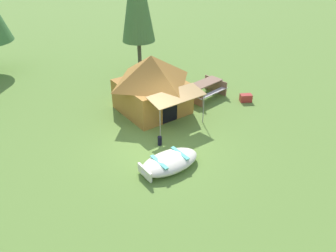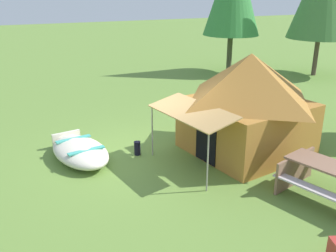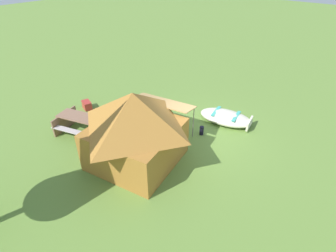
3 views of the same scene
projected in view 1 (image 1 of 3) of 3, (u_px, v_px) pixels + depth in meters
ground_plane at (159, 143)px, 13.24m from camera, size 80.00×80.00×0.00m
beached_rowboat at (169, 162)px, 11.74m from camera, size 2.45×1.60×0.47m
canvas_cabin_tent at (152, 83)px, 14.90m from camera, size 3.40×4.24×2.66m
picnic_table at (204, 88)px, 16.60m from camera, size 2.31×1.94×0.78m
cooler_box at (246, 98)px, 16.32m from camera, size 0.64×0.51×0.37m
fuel_can at (160, 141)px, 13.01m from camera, size 0.24×0.24×0.37m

